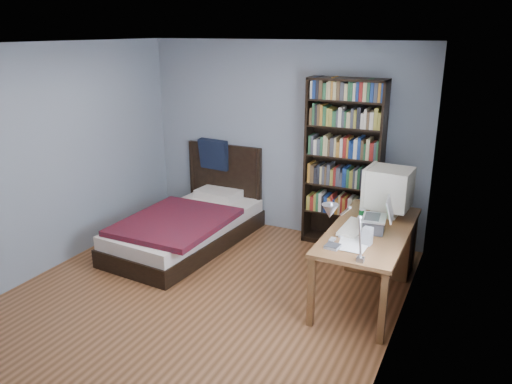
% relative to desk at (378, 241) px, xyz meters
% --- Properties ---
extents(room, '(4.20, 4.24, 2.50)m').
position_rel_desk_xyz_m(room, '(-1.48, -1.26, 0.83)').
color(room, brown).
rests_on(room, ground).
extents(desk, '(0.75, 1.67, 0.73)m').
position_rel_desk_xyz_m(desk, '(0.00, 0.00, 0.00)').
color(desk, brown).
rests_on(desk, floor).
extents(crt_monitor, '(0.48, 0.44, 0.52)m').
position_rel_desk_xyz_m(crt_monitor, '(0.05, -0.00, 0.61)').
color(crt_monitor, beige).
rests_on(crt_monitor, desk).
extents(laptop, '(0.32, 0.32, 0.36)m').
position_rel_desk_xyz_m(laptop, '(0.06, -0.52, 0.42)').
color(laptop, '#2D2D30').
rests_on(laptop, desk).
extents(desk_lamp, '(0.25, 0.55, 0.65)m').
position_rel_desk_xyz_m(desk_lamp, '(-0.03, -1.62, 0.84)').
color(desk_lamp, '#99999E').
rests_on(desk_lamp, desk).
extents(keyboard, '(0.21, 0.49, 0.05)m').
position_rel_desk_xyz_m(keyboard, '(-0.15, -0.56, 0.33)').
color(keyboard, '#BAB29B').
rests_on(keyboard, desk).
extents(speaker, '(0.09, 0.09, 0.17)m').
position_rel_desk_xyz_m(speaker, '(0.06, -0.85, 0.39)').
color(speaker, gray).
rests_on(speaker, desk).
extents(soda_can, '(0.07, 0.07, 0.12)m').
position_rel_desk_xyz_m(soda_can, '(-0.13, -0.29, 0.37)').
color(soda_can, '#073311').
rests_on(soda_can, desk).
extents(mouse, '(0.06, 0.11, 0.04)m').
position_rel_desk_xyz_m(mouse, '(-0.02, -0.16, 0.33)').
color(mouse, silver).
rests_on(mouse, desk).
extents(phone_silver, '(0.08, 0.11, 0.02)m').
position_rel_desk_xyz_m(phone_silver, '(-0.21, -0.77, 0.32)').
color(phone_silver, '#BCBDC1').
rests_on(phone_silver, desk).
extents(phone_grey, '(0.05, 0.09, 0.02)m').
position_rel_desk_xyz_m(phone_grey, '(-0.25, -0.91, 0.32)').
color(phone_grey, gray).
rests_on(phone_grey, desk).
extents(external_drive, '(0.14, 0.14, 0.03)m').
position_rel_desk_xyz_m(external_drive, '(-0.20, -1.06, 0.32)').
color(external_drive, gray).
rests_on(external_drive, desk).
extents(bookshelf, '(0.94, 0.30, 2.08)m').
position_rel_desk_xyz_m(bookshelf, '(-0.62, 0.68, 0.63)').
color(bookshelf, black).
rests_on(bookshelf, floor).
extents(bed, '(1.23, 2.22, 1.16)m').
position_rel_desk_xyz_m(bed, '(-2.36, -0.13, -0.17)').
color(bed, black).
rests_on(bed, floor).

